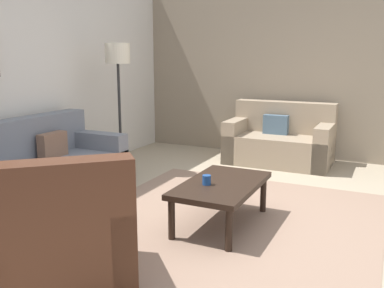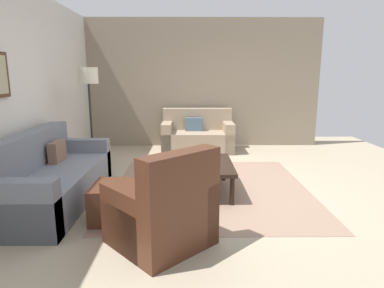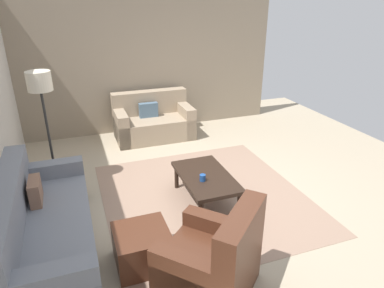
{
  "view_description": "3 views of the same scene",
  "coord_description": "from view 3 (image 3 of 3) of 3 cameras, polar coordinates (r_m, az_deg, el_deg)",
  "views": [
    {
      "loc": [
        -3.59,
        -1.33,
        1.55
      ],
      "look_at": [
        0.19,
        0.48,
        0.67
      ],
      "focal_mm": 39.46,
      "sensor_mm": 36.0,
      "label": 1
    },
    {
      "loc": [
        -4.45,
        0.3,
        1.59
      ],
      "look_at": [
        -0.22,
        0.26,
        0.7
      ],
      "focal_mm": 30.72,
      "sensor_mm": 36.0,
      "label": 2
    },
    {
      "loc": [
        -3.85,
        1.58,
        2.62
      ],
      "look_at": [
        0.03,
        0.17,
        0.82
      ],
      "focal_mm": 32.2,
      "sensor_mm": 36.0,
      "label": 3
    }
  ],
  "objects": [
    {
      "name": "area_rug",
      "position": [
        4.92,
        2.04,
        -8.67
      ],
      "size": [
        2.89,
        2.74,
        0.01
      ],
      "primitive_type": "cube",
      "color": "#947562",
      "rests_on": "ground_plane"
    },
    {
      "name": "coffee_table",
      "position": [
        4.63,
        2.3,
        -5.75
      ],
      "size": [
        1.1,
        0.64,
        0.41
      ],
      "color": "black",
      "rests_on": "ground_plane"
    },
    {
      "name": "lamp_standing",
      "position": [
        5.04,
        -23.69,
        7.62
      ],
      "size": [
        0.32,
        0.32,
        1.71
      ],
      "color": "black",
      "rests_on": "ground_plane"
    },
    {
      "name": "armchair_leather",
      "position": [
        3.4,
        3.9,
        -19.42
      ],
      "size": [
        1.13,
        1.13,
        0.95
      ],
      "color": "#4C2819",
      "rests_on": "ground_plane"
    },
    {
      "name": "couch_main",
      "position": [
        4.13,
        -24.08,
        -13.1
      ],
      "size": [
        2.22,
        0.9,
        0.88
      ],
      "color": "slate",
      "rests_on": "ground_plane"
    },
    {
      "name": "couch_loveseat",
      "position": [
        6.89,
        -6.52,
        3.66
      ],
      "size": [
        0.84,
        1.48,
        0.88
      ],
      "color": "gray",
      "rests_on": "ground_plane"
    },
    {
      "name": "ground_plane",
      "position": [
        4.92,
        2.04,
        -8.71
      ],
      "size": [
        8.0,
        8.0,
        0.0
      ],
      "primitive_type": "plane",
      "color": "tan"
    },
    {
      "name": "stone_feature_panel",
      "position": [
        7.14,
        -7.01,
        13.47
      ],
      "size": [
        0.12,
        5.2,
        2.8
      ],
      "primitive_type": "cube",
      "color": "gray",
      "rests_on": "ground_plane"
    },
    {
      "name": "cup",
      "position": [
        4.45,
        1.77,
        -5.61
      ],
      "size": [
        0.08,
        0.08,
        0.09
      ],
      "primitive_type": "cylinder",
      "color": "#1E478C",
      "rests_on": "coffee_table"
    },
    {
      "name": "ottoman",
      "position": [
        3.78,
        -8.24,
        -16.59
      ],
      "size": [
        0.56,
        0.56,
        0.4
      ],
      "primitive_type": "cube",
      "color": "#4C2819",
      "rests_on": "ground_plane"
    }
  ]
}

